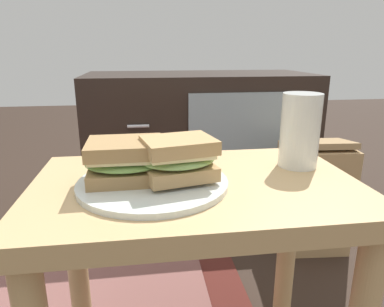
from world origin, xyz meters
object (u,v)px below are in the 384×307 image
(paper_bag, at_px, (313,195))
(plate, at_px, (153,183))
(sandwich_front, at_px, (126,161))
(beer_glass, at_px, (300,131))
(tv_cabinet, at_px, (199,139))
(sandwich_back, at_px, (179,158))

(paper_bag, bearing_deg, plate, -138.18)
(sandwich_front, relative_size, beer_glass, 0.95)
(plate, xyz_separation_m, paper_bag, (0.56, 0.50, -0.27))
(sandwich_front, distance_m, beer_glass, 0.33)
(tv_cabinet, xyz_separation_m, sandwich_front, (-0.28, -0.95, 0.21))
(sandwich_back, xyz_separation_m, beer_glass, (0.24, 0.07, 0.02))
(paper_bag, bearing_deg, sandwich_front, -140.69)
(plate, xyz_separation_m, sandwich_back, (0.04, -0.01, 0.04))
(plate, height_order, paper_bag, plate)
(plate, height_order, sandwich_front, sandwich_front)
(tv_cabinet, xyz_separation_m, paper_bag, (0.33, -0.46, -0.10))
(tv_cabinet, xyz_separation_m, plate, (-0.23, -0.96, 0.17))
(tv_cabinet, bearing_deg, paper_bag, -54.12)
(tv_cabinet, relative_size, beer_glass, 6.82)
(sandwich_back, bearing_deg, beer_glass, 17.03)
(sandwich_front, distance_m, paper_bag, 0.84)
(plate, bearing_deg, paper_bag, 41.82)
(plate, bearing_deg, sandwich_front, 169.99)
(tv_cabinet, height_order, plate, tv_cabinet)
(plate, distance_m, sandwich_back, 0.06)
(beer_glass, bearing_deg, plate, -166.90)
(tv_cabinet, height_order, paper_bag, tv_cabinet)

